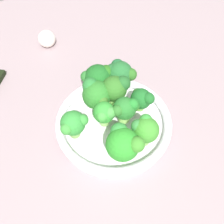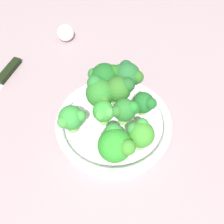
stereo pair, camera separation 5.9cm
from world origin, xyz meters
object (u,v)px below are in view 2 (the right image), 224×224
broccoli_floret_1 (104,112)px  broccoli_floret_7 (71,118)px  broccoli_floret_4 (105,76)px  broccoli_floret_6 (140,134)px  broccoli_floret_9 (127,75)px  broccoli_floret_0 (100,93)px  broccoli_floret_3 (120,89)px  broccoli_floret_2 (125,110)px  broccoli_floret_5 (115,144)px  bowl (112,124)px  broccoli_floret_8 (144,103)px  garlic_bulb (66,33)px

broccoli_floret_1 → broccoli_floret_7: 7.12cm
broccoli_floret_7 → broccoli_floret_4: bearing=130.1°
broccoli_floret_6 → broccoli_floret_9: bearing=166.7°
broccoli_floret_0 → broccoli_floret_1: 5.66cm
broccoli_floret_3 → broccoli_floret_7: (3.72, -12.56, -0.38)cm
broccoli_floret_2 → broccoli_floret_4: broccoli_floret_4 is taller
broccoli_floret_4 → broccoli_floret_6: bearing=3.7°
broccoli_floret_0 → broccoli_floret_3: (1.08, 4.60, 0.52)cm
broccoli_floret_4 → broccoli_floret_5: 19.07cm
broccoli_floret_6 → bowl: bearing=-159.4°
broccoli_floret_0 → broccoli_floret_3: bearing=76.8°
broccoli_floret_3 → broccoli_floret_4: bearing=-162.1°
broccoli_floret_8 → garlic_bulb: size_ratio=1.16×
bowl → broccoli_floret_5: size_ratio=3.36×
broccoli_floret_8 → broccoli_floret_9: size_ratio=0.81×
bowl → broccoli_floret_6: 10.66cm
bowl → broccoli_floret_7: bearing=-94.0°
broccoli_floret_6 → broccoli_floret_7: broccoli_floret_6 is taller
broccoli_floret_4 → broccoli_floret_5: size_ratio=0.96×
broccoli_floret_0 → garlic_bulb: (-30.36, -0.76, -4.95)cm
broccoli_floret_0 → broccoli_floret_8: size_ratio=1.24×
broccoli_floret_6 → broccoli_floret_7: 14.82cm
bowl → broccoli_floret_6: (8.11, 3.05, 6.21)cm
bowl → broccoli_floret_2: bearing=61.5°
broccoli_floret_3 → broccoli_floret_1: bearing=-50.6°
broccoli_floret_9 → broccoli_floret_3: bearing=-40.3°
broccoli_floret_3 → broccoli_floret_6: 12.46cm
broccoli_floret_4 → broccoli_floret_2: bearing=3.3°
broccoli_floret_3 → broccoli_floret_5: (13.13, -6.22, 0.25)cm
broccoli_floret_0 → garlic_bulb: broccoli_floret_0 is taller
broccoli_floret_4 → garlic_bulb: size_ratio=1.50×
broccoli_floret_0 → broccoli_floret_5: (14.21, -1.62, 0.77)cm
broccoli_floret_5 → broccoli_floret_9: broccoli_floret_5 is taller
broccoli_floret_6 → broccoli_floret_2: bearing=-175.8°
broccoli_floret_6 → broccoli_floret_0: bearing=-163.5°
broccoli_floret_6 → broccoli_floret_7: bearing=-126.1°
broccoli_floret_3 → broccoli_floret_8: size_ratio=1.26×
broccoli_floret_2 → broccoli_floret_4: bearing=-176.7°
broccoli_floret_5 → garlic_bulb: (-44.57, 0.86, -5.72)cm
broccoli_floret_8 → broccoli_floret_9: 8.69cm
broccoli_floret_1 → broccoli_floret_3: bearing=129.4°
broccoli_floret_4 → broccoli_floret_7: 14.14cm
broccoli_floret_0 → garlic_bulb: 30.77cm
broccoli_floret_8 → bowl: bearing=-93.5°
broccoli_floret_2 → broccoli_floret_7: 11.65cm
broccoli_floret_4 → garlic_bulb: bearing=-172.1°
broccoli_floret_3 → broccoli_floret_9: bearing=139.7°
broccoli_floret_0 → broccoli_floret_1: size_ratio=1.17×
broccoli_floret_7 → garlic_bulb: bearing=168.4°
broccoli_floret_4 → broccoli_floret_8: size_ratio=1.30×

